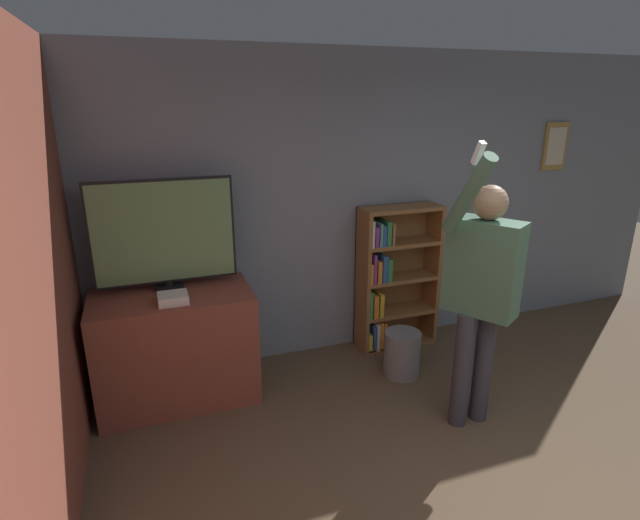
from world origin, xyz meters
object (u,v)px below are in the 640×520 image
(television, at_px, (164,234))
(person, at_px, (482,285))
(waste_bin, at_px, (402,353))
(game_console, at_px, (173,298))
(bookshelf, at_px, (390,279))

(television, xyz_separation_m, person, (1.98, -1.18, -0.24))
(person, height_order, waste_bin, person)
(television, bearing_deg, game_console, -88.70)
(game_console, distance_m, bookshelf, 2.03)
(waste_bin, bearing_deg, game_console, 175.74)
(person, xyz_separation_m, waste_bin, (-0.15, 0.75, -0.89))
(game_console, height_order, waste_bin, game_console)
(person, bearing_deg, game_console, -144.91)
(game_console, xyz_separation_m, bookshelf, (1.98, 0.41, -0.24))
(bookshelf, height_order, person, person)
(television, height_order, game_console, television)
(game_console, distance_m, person, 2.17)
(game_console, xyz_separation_m, waste_bin, (1.83, -0.14, -0.72))
(bookshelf, bearing_deg, waste_bin, -105.37)
(television, bearing_deg, waste_bin, -13.12)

